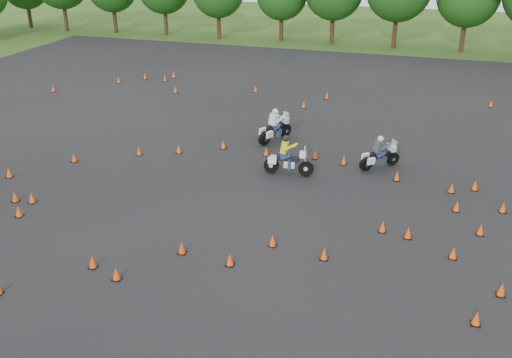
# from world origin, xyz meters

# --- Properties ---
(ground) EXTENTS (140.00, 140.00, 0.00)m
(ground) POSITION_xyz_m (0.00, 0.00, 0.00)
(ground) COLOR #2D5119
(ground) RESTS_ON ground
(asphalt_pad) EXTENTS (62.00, 62.00, 0.00)m
(asphalt_pad) POSITION_xyz_m (0.00, 6.00, 0.01)
(asphalt_pad) COLOR black
(asphalt_pad) RESTS_ON ground
(treeline) EXTENTS (86.94, 31.90, 10.16)m
(treeline) POSITION_xyz_m (2.49, 35.12, 4.51)
(treeline) COLOR #194714
(treeline) RESTS_ON ground
(traffic_cones) EXTENTS (36.84, 33.60, 0.45)m
(traffic_cones) POSITION_xyz_m (-0.01, 5.53, 0.23)
(traffic_cones) COLOR #FF4F0A
(traffic_cones) RESTS_ON asphalt_pad
(rider_grey) EXTENTS (2.18, 2.12, 1.80)m
(rider_grey) POSITION_xyz_m (4.67, 9.70, 0.90)
(rider_grey) COLOR #383A3F
(rider_grey) RESTS_ON ground
(rider_yellow) EXTENTS (2.50, 0.89, 1.90)m
(rider_yellow) POSITION_xyz_m (0.56, 7.48, 0.95)
(rider_yellow) COLOR gold
(rider_yellow) RESTS_ON ground
(rider_white) EXTENTS (1.81, 2.64, 1.97)m
(rider_white) POSITION_xyz_m (-1.36, 11.86, 0.99)
(rider_white) COLOR silver
(rider_white) RESTS_ON ground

